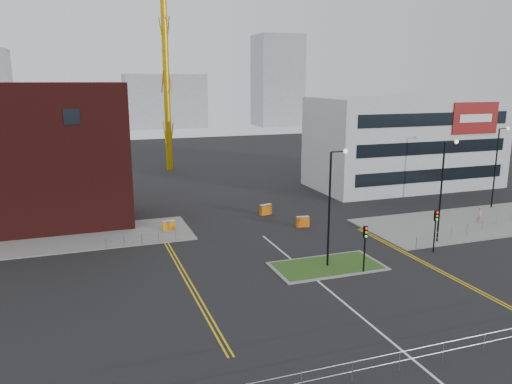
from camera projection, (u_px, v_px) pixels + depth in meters
ground at (359, 315)px, 30.84m from camera, size 200.00×200.00×0.00m
pavement_left at (34, 242)px, 44.49m from camera, size 28.00×8.00×0.12m
pavement_right at (475, 222)px, 50.89m from camera, size 24.00×10.00×0.12m
island_kerb at (327, 266)px, 38.83m from camera, size 8.60×4.60×0.08m
grass_island at (327, 266)px, 38.83m from camera, size 8.00×4.00×0.12m
office_block at (405, 142)px, 67.43m from camera, size 25.00×12.20×12.00m
streetlamp_island at (332, 199)px, 37.73m from camera, size 1.46×0.36×9.18m
streetlamp_right_near at (444, 183)px, 43.50m from camera, size 1.46×0.36×9.18m
streetlamp_right_far at (498, 161)px, 55.44m from camera, size 1.46×0.36×9.18m
traffic_light_island at (365, 240)px, 37.08m from camera, size 0.28×0.33×3.65m
traffic_light_right at (436, 223)px, 41.54m from camera, size 0.28×0.33×3.65m
railing_front at (422, 352)px, 25.15m from camera, size 24.05×0.05×1.10m
railing_left at (141, 237)px, 43.61m from camera, size 6.05×0.05×1.10m
railing_right at (483, 223)px, 47.95m from camera, size 19.05×5.05×1.10m
centre_line at (343, 302)px, 32.67m from camera, size 0.15×30.00×0.01m
yellow_left_a at (183, 275)px, 37.08m from camera, size 0.12×24.00×0.01m
yellow_left_b at (187, 275)px, 37.18m from camera, size 0.12×24.00×0.01m
yellow_right_a at (424, 264)px, 39.46m from camera, size 0.12×20.00×0.01m
yellow_right_b at (427, 263)px, 39.56m from camera, size 0.12×20.00×0.01m
skyline_b at (165, 101)px, 151.85m from camera, size 24.00×12.00×16.00m
skyline_c at (278, 81)px, 157.40m from camera, size 14.00×12.00×28.00m
skyline_d at (102, 107)px, 155.58m from camera, size 30.00×12.00×12.00m
pedestrian at (480, 215)px, 50.31m from camera, size 0.77×0.70×1.76m
barrier_left at (169, 226)px, 47.88m from camera, size 1.22×0.43×1.02m
barrier_mid at (266, 209)px, 53.71m from camera, size 1.43×0.81×1.14m
barrier_right at (303, 221)px, 49.26m from camera, size 1.30×0.56×1.06m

